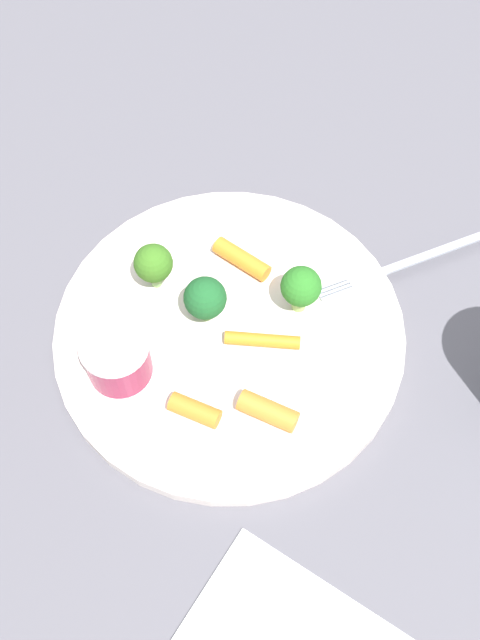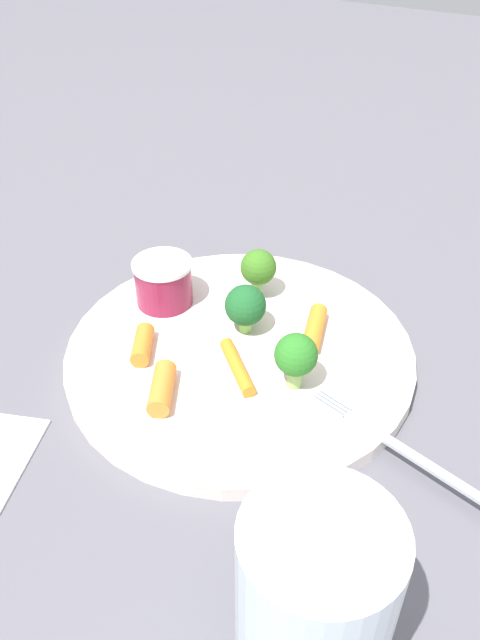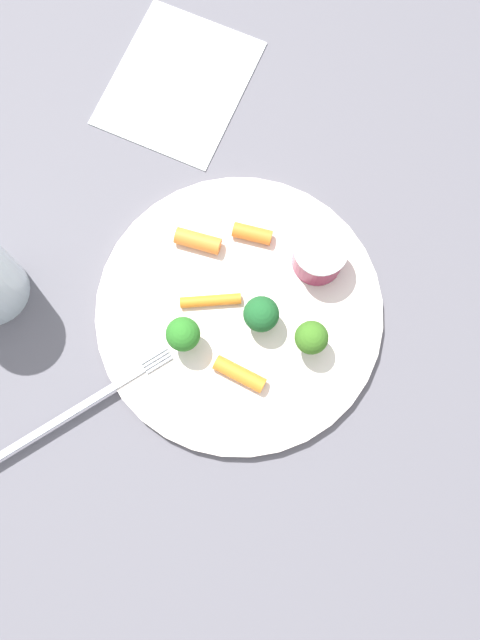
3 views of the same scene
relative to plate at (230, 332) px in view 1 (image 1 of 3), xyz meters
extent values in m
plane|color=#57555D|center=(0.00, 0.00, -0.01)|extent=(2.40, 2.40, 0.00)
cylinder|color=silver|center=(0.00, 0.00, 0.00)|extent=(0.27, 0.27, 0.01)
cylinder|color=maroon|center=(0.08, -0.03, 0.02)|extent=(0.05, 0.05, 0.04)
cylinder|color=silver|center=(0.08, -0.03, 0.04)|extent=(0.05, 0.05, 0.00)
cylinder|color=#7FAA62|center=(0.02, -0.07, 0.01)|extent=(0.01, 0.01, 0.02)
sphere|color=#396D1E|center=(0.02, -0.07, 0.03)|extent=(0.03, 0.03, 0.03)
cylinder|color=#96BC64|center=(-0.05, 0.02, 0.01)|extent=(0.01, 0.01, 0.02)
sphere|color=#297223|center=(-0.05, 0.02, 0.04)|extent=(0.03, 0.03, 0.03)
cylinder|color=#86C458|center=(0.01, -0.02, 0.01)|extent=(0.01, 0.01, 0.01)
sphere|color=#1B5626|center=(0.01, -0.02, 0.03)|extent=(0.03, 0.03, 0.03)
cylinder|color=orange|center=(0.02, 0.07, 0.01)|extent=(0.03, 0.05, 0.02)
cylinder|color=orange|center=(-0.01, 0.03, 0.01)|extent=(0.05, 0.05, 0.01)
cylinder|color=orange|center=(-0.05, -0.04, 0.01)|extent=(0.03, 0.05, 0.01)
cylinder|color=orange|center=(0.06, 0.04, 0.01)|extent=(0.03, 0.04, 0.01)
cube|color=#AEB4BF|center=(-0.18, 0.06, 0.01)|extent=(0.16, 0.06, 0.00)
cube|color=#AEB4BF|center=(-0.08, 0.03, 0.01)|extent=(0.03, 0.01, 0.00)
cube|color=#AEB4BF|center=(-0.09, 0.03, 0.01)|extent=(0.03, 0.01, 0.00)
cube|color=#AEB4BF|center=(-0.09, 0.03, 0.01)|extent=(0.03, 0.01, 0.00)
cube|color=#AEB4BF|center=(-0.09, 0.02, 0.01)|extent=(0.03, 0.01, 0.00)
camera|label=1|loc=(0.18, 0.22, 0.51)|focal=41.87mm
camera|label=2|loc=(-0.18, 0.34, 0.34)|focal=36.47mm
camera|label=3|loc=(-0.12, -0.10, 0.64)|focal=38.72mm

